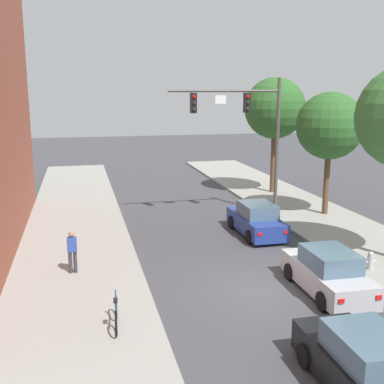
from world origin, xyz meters
The scene contains 11 objects.
ground_plane centered at (0.00, 0.00, 0.00)m, with size 120.00×120.00×0.00m, color #424247.
sidewalk_left centered at (-6.50, 0.00, 0.07)m, with size 5.00×60.00×0.15m, color #99968E.
traffic_signal_mast centered at (2.85, 9.66, 5.33)m, with size 6.26×0.38×7.50m.
car_lead_blue centered at (2.15, 6.26, 0.72)m, with size 1.84×4.24×1.60m.
car_following_silver centered at (2.07, -0.82, 0.72)m, with size 1.92×4.28×1.60m.
car_third_black centered at (0.00, -6.23, 0.72)m, with size 1.89×4.27×1.60m.
pedestrian_sidewalk_left_walker centered at (-6.60, 2.80, 1.06)m, with size 0.36×0.22×1.64m.
bicycle_leaning centered at (-5.34, -1.86, 0.54)m, with size 0.20×1.77×0.98m.
fire_hydrant centered at (4.64, 0.47, 0.51)m, with size 0.48×0.24×0.72m.
street_tree_second centered at (7.20, 8.66, 5.07)m, with size 3.67×3.67×6.78m.
street_tree_third centered at (6.63, 14.90, 5.80)m, with size 4.05×4.05×7.70m.
Camera 1 is at (-6.17, -14.85, 6.95)m, focal length 44.34 mm.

